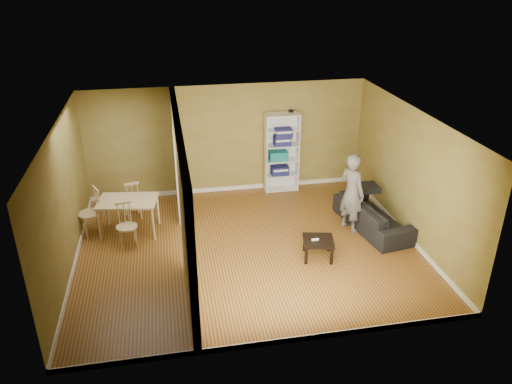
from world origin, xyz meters
The scene contains 16 objects.
room_shell centered at (0.00, 0.00, 1.30)m, with size 6.50×6.50×6.50m.
partition centered at (-1.20, 0.00, 1.30)m, with size 0.22×5.50×2.60m, color olive, non-canonical shape.
wall_speaker centered at (1.50, 2.69, 1.90)m, with size 0.10×0.10×0.10m, color black.
sofa centered at (2.70, 0.32, 0.38)m, with size 0.86×2.02×0.77m, color black.
person centered at (2.21, 0.37, 0.98)m, with size 0.56×0.71×1.96m, color slate.
bookshelf centered at (1.27, 2.60, 0.96)m, with size 0.81×0.35×1.91m.
paper_box_navy_a centered at (1.23, 2.56, 0.51)m, with size 0.41×0.27×0.21m, color navy.
paper_box_teal centered at (1.18, 2.56, 0.89)m, with size 0.43×0.28×0.22m, color #0F7961.
paper_box_navy_b centered at (1.27, 2.56, 1.25)m, with size 0.39×0.25×0.20m, color navy.
paper_box_navy_c centered at (1.30, 2.56, 1.46)m, with size 0.40×0.26×0.21m, color navy.
coffee_table centered at (1.24, -0.57, 0.32)m, with size 0.56×0.56×0.38m.
game_controller centered at (1.18, -0.57, 0.39)m, with size 0.14×0.04×0.03m, color white.
dining_table centered at (-2.27, 1.09, 0.65)m, with size 1.16×0.77×0.73m.
chair_left centered at (-3.04, 1.12, 0.50)m, with size 0.46×0.46×1.01m, color tan, non-canonical shape.
chair_near centered at (-2.29, 0.53, 0.45)m, with size 0.41×0.41×0.89m, color tan, non-canonical shape.
chair_far centered at (-2.24, 1.76, 0.44)m, with size 0.40×0.40×0.88m, color tan, non-canonical shape.
Camera 1 is at (-1.40, -8.26, 5.13)m, focal length 35.00 mm.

